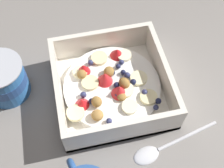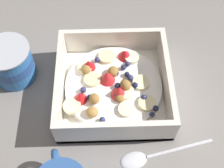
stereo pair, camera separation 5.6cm
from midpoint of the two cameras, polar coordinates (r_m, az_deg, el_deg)
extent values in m
plane|color=gray|center=(0.59, -4.06, -1.00)|extent=(2.40, 2.40, 0.00)
cube|color=white|center=(0.58, -2.75, -1.52)|extent=(0.21, 0.21, 0.01)
cube|color=white|center=(0.57, 7.11, 1.88)|extent=(0.21, 0.01, 0.07)
cube|color=white|center=(0.56, -13.09, -1.90)|extent=(0.21, 0.01, 0.07)
cube|color=white|center=(0.51, -0.68, -9.43)|extent=(0.01, 0.19, 0.07)
cube|color=white|center=(0.62, -4.69, 7.83)|extent=(0.01, 0.19, 0.07)
cylinder|color=white|center=(0.57, -2.80, -0.85)|extent=(0.19, 0.19, 0.02)
cylinder|color=#F4EAB7|center=(0.57, 2.43, 0.91)|extent=(0.04, 0.04, 0.01)
cylinder|color=#F4EAB7|center=(0.58, -8.98, 2.07)|extent=(0.03, 0.03, 0.01)
cylinder|color=beige|center=(0.57, -7.15, 0.19)|extent=(0.04, 0.04, 0.01)
cylinder|color=beige|center=(0.60, -5.50, 4.77)|extent=(0.05, 0.05, 0.01)
cylinder|color=#F7EFC6|center=(0.60, -0.26, 5.39)|extent=(0.04, 0.04, 0.01)
cylinder|color=beige|center=(0.54, -10.10, -5.80)|extent=(0.05, 0.05, 0.01)
cylinder|color=#F7EFC6|center=(0.54, 0.51, -4.72)|extent=(0.04, 0.04, 0.01)
cylinder|color=#F7EFC6|center=(0.56, -0.25, -1.39)|extent=(0.05, 0.05, 0.01)
cylinder|color=beige|center=(0.55, 4.25, -2.83)|extent=(0.03, 0.03, 0.01)
cone|color=red|center=(0.58, -8.36, 2.80)|extent=(0.04, 0.04, 0.02)
cone|color=red|center=(0.54, -8.87, -3.79)|extent=(0.03, 0.03, 0.02)
cone|color=red|center=(0.54, -1.50, -1.48)|extent=(0.04, 0.04, 0.02)
cone|color=red|center=(0.60, -1.70, 5.94)|extent=(0.04, 0.04, 0.02)
cone|color=red|center=(0.56, -4.07, 1.32)|extent=(0.03, 0.03, 0.03)
sphere|color=#191E3D|center=(0.56, 1.32, 0.17)|extent=(0.01, 0.01, 0.01)
sphere|color=#191E3D|center=(0.54, 6.10, -3.58)|extent=(0.01, 0.01, 0.01)
sphere|color=#23284C|center=(0.55, -1.91, -2.26)|extent=(0.01, 0.01, 0.01)
sphere|color=#191E3D|center=(0.56, -1.97, -0.43)|extent=(0.01, 0.01, 0.01)
sphere|color=navy|center=(0.52, -3.67, -7.49)|extent=(0.01, 0.01, 0.01)
sphere|color=#191E3D|center=(0.54, -6.96, -3.60)|extent=(0.01, 0.01, 0.01)
sphere|color=#191E3D|center=(0.57, -2.83, 2.01)|extent=(0.01, 0.01, 0.01)
sphere|color=navy|center=(0.55, 3.47, -1.86)|extent=(0.01, 0.01, 0.01)
sphere|color=navy|center=(0.59, -6.92, 3.96)|extent=(0.01, 0.01, 0.01)
sphere|color=#191E3D|center=(0.57, -0.60, 2.06)|extent=(0.01, 0.01, 0.01)
sphere|color=#23284C|center=(0.54, 5.62, -4.83)|extent=(0.01, 0.01, 0.01)
sphere|color=navy|center=(0.59, -0.89, 4.06)|extent=(0.01, 0.01, 0.01)
sphere|color=navy|center=(0.55, -8.51, -2.32)|extent=(0.01, 0.01, 0.01)
sphere|color=#23284C|center=(0.58, -1.53, 3.26)|extent=(0.01, 0.01, 0.01)
sphere|color=navy|center=(0.57, 0.21, 1.35)|extent=(0.01, 0.01, 0.01)
ellipsoid|color=olive|center=(0.54, -1.05, -2.77)|extent=(0.02, 0.02, 0.01)
ellipsoid|color=olive|center=(0.57, -8.71, 1.65)|extent=(0.02, 0.02, 0.02)
ellipsoid|color=olive|center=(0.57, -3.37, 2.19)|extent=(0.03, 0.02, 0.02)
ellipsoid|color=olive|center=(0.54, -6.02, -3.70)|extent=(0.03, 0.03, 0.02)
ellipsoid|color=olive|center=(0.56, -0.47, -0.03)|extent=(0.03, 0.03, 0.02)
ellipsoid|color=#AD7F42|center=(0.53, -5.94, -6.30)|extent=(0.03, 0.03, 0.02)
ellipsoid|color=silver|center=(0.53, 3.66, -13.86)|extent=(0.04, 0.05, 0.01)
cylinder|color=silver|center=(0.55, 11.74, -9.99)|extent=(0.03, 0.12, 0.01)
cylinder|color=#3370B7|center=(0.60, -22.87, 0.51)|extent=(0.09, 0.09, 0.08)
cylinder|color=#2D5193|center=(0.60, -22.99, 0.71)|extent=(0.09, 0.09, 0.02)
camera|label=1|loc=(0.03, -92.87, -4.61)|focal=46.94mm
camera|label=2|loc=(0.03, 87.13, 4.61)|focal=46.94mm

